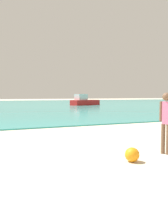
# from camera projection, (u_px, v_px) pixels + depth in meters

# --- Properties ---
(person_standing) EXTENTS (0.21, 0.34, 1.58)m
(person_standing) POSITION_uv_depth(u_px,v_px,m) (166.00, 119.00, 6.18)
(person_standing) COLOR brown
(person_standing) RESTS_ON ground
(frisbee) EXTENTS (0.26, 0.26, 0.03)m
(frisbee) POSITION_uv_depth(u_px,v_px,m) (133.00, 154.00, 6.15)
(frisbee) COLOR green
(frisbee) RESTS_ON ground
(boat_far) EXTENTS (5.05, 3.19, 1.64)m
(boat_far) POSITION_uv_depth(u_px,v_px,m) (84.00, 101.00, 35.99)
(boat_far) COLOR red
(boat_far) RESTS_ON water
(beach_ball) EXTENTS (0.33, 0.33, 0.33)m
(beach_ball) POSITION_uv_depth(u_px,v_px,m) (132.00, 155.00, 5.49)
(beach_ball) COLOR orange
(beach_ball) RESTS_ON ground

